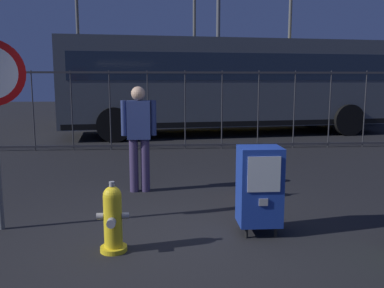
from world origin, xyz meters
name	(u,v)px	position (x,y,z in m)	size (l,w,h in m)	color
ground_plane	(173,241)	(0.00, 0.00, 0.00)	(60.00, 60.00, 0.00)	black
fire_hydrant	(113,219)	(-0.62, -0.23, 0.35)	(0.33, 0.31, 0.75)	yellow
newspaper_box_primary	(259,186)	(1.00, 0.16, 0.57)	(0.48, 0.42, 1.02)	black
pedestrian	(139,133)	(-0.47, 2.10, 0.95)	(0.55, 0.22, 1.67)	#382D51
traffic_cone	(252,181)	(1.24, 1.62, 0.26)	(0.36, 0.36, 0.53)	black
fence_barrier	(167,110)	(0.00, 6.14, 1.02)	(18.03, 0.04, 2.00)	#2D2D33
bus_near	(227,82)	(2.00, 9.14, 1.71)	(10.73, 3.77, 3.00)	#4C5156
bus_far	(249,81)	(3.50, 12.72, 1.71)	(10.62, 3.25, 3.00)	gold
street_light_near_left	(77,19)	(-3.76, 14.42, 4.38)	(0.32, 0.32, 7.62)	#4C4F54
street_light_near_right	(290,28)	(5.39, 13.54, 3.95)	(0.32, 0.32, 6.80)	#4C4F54
street_light_far_left	(194,25)	(1.41, 15.32, 4.28)	(0.32, 0.32, 7.44)	#4C4F54
street_light_far_right	(218,13)	(1.91, 10.73, 4.11)	(0.32, 0.32, 7.10)	#4C4F54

